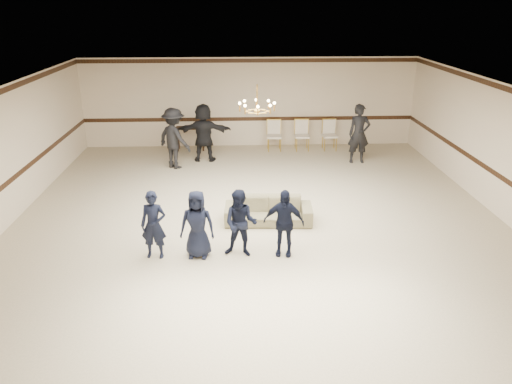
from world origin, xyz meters
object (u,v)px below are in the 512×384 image
boy_c (241,223)px  adult_right (359,134)px  adult_mid (204,133)px  adult_left (174,138)px  console_table (191,138)px  boy_d (284,223)px  chandelier (257,98)px  settee (268,211)px  boy_b (197,224)px  banquet_chair_mid (302,136)px  banquet_chair_right (330,135)px  banquet_chair_left (274,136)px  boy_a (154,225)px

boy_c → adult_right: size_ratio=0.75×
boy_c → adult_mid: (-1.12, 6.69, 0.24)m
adult_left → console_table: 2.11m
boy_d → adult_mid: adult_mid is taller
chandelier → settee: (0.24, -0.89, -2.57)m
settee → boy_b: bearing=-131.5°
adult_mid → banquet_chair_mid: bearing=-159.4°
banquet_chair_right → banquet_chair_left: bearing=175.9°
boy_d → banquet_chair_right: (2.42, 7.80, -0.20)m
adult_right → banquet_chair_mid: (-1.66, 1.51, -0.44)m
chandelier → adult_mid: bearing=110.7°
boy_c → banquet_chair_mid: bearing=85.5°
banquet_chair_left → banquet_chair_right: size_ratio=1.00×
banquet_chair_left → banquet_chair_mid: bearing=3.6°
settee → banquet_chair_mid: 6.39m
boy_a → boy_b: size_ratio=1.00×
chandelier → banquet_chair_mid: size_ratio=0.89×
adult_right → boy_b: bearing=-128.3°
banquet_chair_left → banquet_chair_right: 2.00m
banquet_chair_mid → console_table: (-4.00, 0.20, -0.11)m
adult_left → banquet_chair_left: adult_left is taller
adult_right → banquet_chair_mid: bearing=137.3°
banquet_chair_left → console_table: size_ratio=1.06×
chandelier → adult_left: size_ratio=0.48×
boy_c → settee: bearing=79.0°
console_table → settee: bearing=-72.5°
settee → banquet_chair_right: 6.71m
boy_a → adult_left: adult_left is taller
settee → adult_left: (-2.71, 4.36, 0.66)m
boy_d → settee: size_ratio=0.70×
banquet_chair_mid → banquet_chair_right: bearing=2.3°
boy_d → banquet_chair_left: (0.42, 7.80, -0.20)m
boy_d → boy_b: bearing=-168.5°
banquet_chair_mid → banquet_chair_right: (1.00, 0.00, 0.00)m
settee → adult_left: size_ratio=1.08×
banquet_chair_mid → chandelier: bearing=-107.1°
chandelier → boy_d: 3.34m
boy_a → banquet_chair_right: bearing=63.0°
boy_d → boy_c: bearing=-168.5°
chandelier → boy_b: chandelier is taller
banquet_chair_left → boy_b: bearing=-102.3°
boy_b → banquet_chair_mid: (3.22, 7.80, -0.20)m
settee → adult_right: size_ratio=1.08×
boy_a → banquet_chair_left: bearing=74.5°
boy_a → banquet_chair_left: (3.12, 7.80, -0.20)m
adult_mid → banquet_chair_right: 4.60m
chandelier → settee: 2.73m
boy_b → adult_left: 6.10m
boy_c → banquet_chair_mid: size_ratio=1.38×
chandelier → console_table: 6.37m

